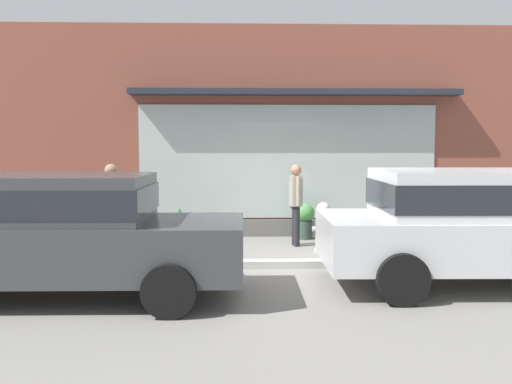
% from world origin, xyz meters
% --- Properties ---
extents(ground_plane, '(60.00, 60.00, 0.00)m').
position_xyz_m(ground_plane, '(0.00, 0.00, 0.00)').
color(ground_plane, gray).
extents(curb_strip, '(14.00, 0.24, 0.12)m').
position_xyz_m(curb_strip, '(0.00, -0.20, 0.06)').
color(curb_strip, '#B2B2AD').
rests_on(curb_strip, ground_plane).
extents(storefront, '(14.00, 0.81, 4.51)m').
position_xyz_m(storefront, '(-0.00, 3.18, 2.22)').
color(storefront, brown).
rests_on(storefront, ground_plane).
extents(fire_hydrant, '(0.40, 0.37, 0.92)m').
position_xyz_m(fire_hydrant, '(0.34, 1.11, 0.46)').
color(fire_hydrant, '#B2B2B7').
rests_on(fire_hydrant, ground_plane).
extents(pedestrian_with_handbag, '(0.24, 0.67, 1.59)m').
position_xyz_m(pedestrian_with_handbag, '(-0.09, 1.80, 0.92)').
color(pedestrian_with_handbag, '#232328').
rests_on(pedestrian_with_handbag, ground_plane).
extents(pedestrian_passerby, '(0.43, 0.29, 1.65)m').
position_xyz_m(pedestrian_passerby, '(-3.32, 0.31, 0.96)').
color(pedestrian_passerby, brown).
rests_on(pedestrian_passerby, ground_plane).
extents(parked_car_dark_gray, '(4.44, 1.99, 1.59)m').
position_xyz_m(parked_car_dark_gray, '(-3.45, -1.92, 0.90)').
color(parked_car_dark_gray, '#383A3D').
rests_on(parked_car_dark_gray, ground_plane).
extents(parked_car_silver, '(4.50, 2.19, 1.62)m').
position_xyz_m(parked_car_silver, '(2.09, -1.48, 0.92)').
color(parked_car_silver, silver).
rests_on(parked_car_silver, ground_plane).
extents(potted_plant_low_front, '(0.46, 0.46, 1.20)m').
position_xyz_m(potted_plant_low_front, '(2.43, 2.28, 0.57)').
color(potted_plant_low_front, '#4C4C51').
rests_on(potted_plant_low_front, ground_plane).
extents(potted_plant_window_center, '(0.50, 0.50, 0.69)m').
position_xyz_m(potted_plant_window_center, '(-2.41, 2.35, 0.33)').
color(potted_plant_window_center, '#9E6042').
rests_on(potted_plant_window_center, ground_plane).
extents(potted_plant_doorstep, '(0.39, 0.39, 0.74)m').
position_xyz_m(potted_plant_doorstep, '(0.19, 2.56, 0.41)').
color(potted_plant_doorstep, '#33473D').
rests_on(potted_plant_doorstep, ground_plane).
extents(potted_plant_corner_tall, '(0.32, 0.32, 0.43)m').
position_xyz_m(potted_plant_corner_tall, '(-3.87, 2.40, 0.20)').
color(potted_plant_corner_tall, '#33473D').
rests_on(potted_plant_corner_tall, ground_plane).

